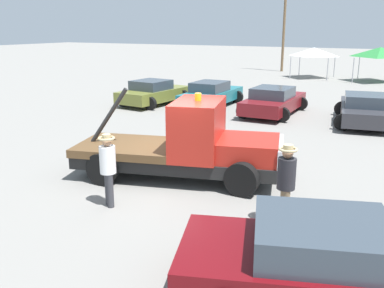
{
  "coord_description": "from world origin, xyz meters",
  "views": [
    {
      "loc": [
        5.73,
        -9.92,
        4.14
      ],
      "look_at": [
        0.5,
        0.0,
        1.05
      ],
      "focal_mm": 40.0,
      "sensor_mm": 36.0,
      "label": 1
    }
  ],
  "objects": [
    {
      "name": "canopy_tent_white",
      "position": [
        -2.13,
        26.5,
        2.12
      ],
      "size": [
        3.03,
        3.03,
        2.48
      ],
      "color": "#9E9EA3",
      "rests_on": "ground"
    },
    {
      "name": "traffic_cone",
      "position": [
        0.95,
        3.69,
        0.25
      ],
      "size": [
        0.4,
        0.4,
        0.55
      ],
      "color": "black",
      "rests_on": "ground"
    },
    {
      "name": "ground_plane",
      "position": [
        0.0,
        0.0,
        0.0
      ],
      "size": [
        160.0,
        160.0,
        0.0
      ],
      "primitive_type": "plane",
      "color": "gray"
    },
    {
      "name": "canopy_tent_green",
      "position": [
        2.93,
        26.11,
        2.26
      ],
      "size": [
        3.29,
        3.29,
        2.64
      ],
      "color": "#9E9EA3",
      "rests_on": "ground"
    },
    {
      "name": "tow_truck",
      "position": [
        0.34,
        0.09,
        0.95
      ],
      "size": [
        6.03,
        3.41,
        2.51
      ],
      "rotation": [
        0.0,
        0.0,
        0.27
      ],
      "color": "black",
      "rests_on": "ground"
    },
    {
      "name": "person_near_truck",
      "position": [
        3.55,
        -1.55,
        1.06
      ],
      "size": [
        0.4,
        0.4,
        1.8
      ],
      "rotation": [
        0.0,
        0.0,
        0.48
      ],
      "color": "#847051",
      "rests_on": "ground"
    },
    {
      "name": "parked_car_maroon",
      "position": [
        -0.34,
        10.06,
        0.65
      ],
      "size": [
        2.55,
        4.77,
        1.34
      ],
      "rotation": [
        0.0,
        0.0,
        1.56
      ],
      "color": "maroon",
      "rests_on": "ground"
    },
    {
      "name": "parked_car_olive",
      "position": [
        -7.01,
        9.69,
        0.65
      ],
      "size": [
        2.79,
        4.5,
        1.34
      ],
      "rotation": [
        0.0,
        0.0,
        1.47
      ],
      "color": "olive",
      "rests_on": "ground"
    },
    {
      "name": "parked_car_teal",
      "position": [
        -3.94,
        10.59,
        0.65
      ],
      "size": [
        2.37,
        4.72,
        1.34
      ],
      "rotation": [
        0.0,
        0.0,
        1.58
      ],
      "color": "#196670",
      "rests_on": "ground"
    },
    {
      "name": "foreground_car",
      "position": [
        4.94,
        -3.78,
        0.65
      ],
      "size": [
        5.24,
        3.44,
        1.34
      ],
      "rotation": [
        0.0,
        0.0,
        0.32
      ],
      "color": "#5B0A0F",
      "rests_on": "ground"
    },
    {
      "name": "utility_pole",
      "position": [
        -5.96,
        30.69,
        5.28
      ],
      "size": [
        2.2,
        0.24,
        10.02
      ],
      "color": "brown",
      "rests_on": "ground"
    },
    {
      "name": "parked_car_charcoal",
      "position": [
        3.82,
        9.84,
        0.65
      ],
      "size": [
        2.99,
        4.94,
        1.34
      ],
      "rotation": [
        0.0,
        0.0,
        1.74
      ],
      "color": "#2D2D33",
      "rests_on": "ground"
    },
    {
      "name": "person_at_hood",
      "position": [
        -0.43,
        -2.45,
        1.04
      ],
      "size": [
        0.39,
        0.39,
        1.76
      ],
      "rotation": [
        0.0,
        0.0,
        0.91
      ],
      "color": "#38383D",
      "rests_on": "ground"
    }
  ]
}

